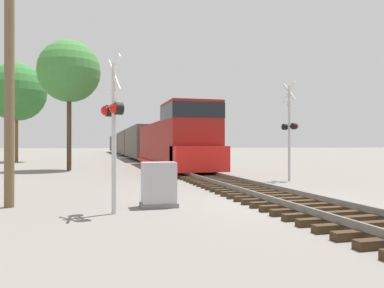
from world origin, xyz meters
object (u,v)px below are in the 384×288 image
at_px(crossing_signal_far, 290,127).
at_px(relay_cabinet, 159,185).
at_px(tree_far_right, 69,72).
at_px(tree_mid_background, 17,92).
at_px(utility_pole, 9,49).
at_px(freight_train, 130,143).
at_px(crossing_signal_near, 113,119).

relative_size(crossing_signal_far, relay_cabinet, 3.80).
relative_size(tree_far_right, tree_mid_background, 0.89).
distance_m(utility_pole, tree_mid_background, 30.04).
height_order(freight_train, utility_pole, utility_pole).
bearing_deg(tree_mid_background, utility_pole, -80.01).
bearing_deg(crossing_signal_near, freight_train, 158.86).
relative_size(freight_train, crossing_signal_far, 16.75).
xyz_separation_m(crossing_signal_near, relay_cabinet, (1.28, 0.74, -1.75)).
relative_size(crossing_signal_far, tree_mid_background, 0.47).
height_order(tree_far_right, tree_mid_background, tree_mid_background).
bearing_deg(crossing_signal_far, freight_train, -2.67).
relative_size(crossing_signal_near, tree_mid_background, 0.39).
distance_m(crossing_signal_near, tree_far_right, 17.80).
height_order(crossing_signal_far, tree_mid_background, tree_mid_background).
relative_size(utility_pole, tree_mid_background, 0.84).
xyz_separation_m(utility_pole, tree_far_right, (0.66, 15.41, 2.34)).
bearing_deg(tree_mid_background, relay_cabinet, -73.22).
height_order(relay_cabinet, tree_far_right, tree_far_right).
bearing_deg(crossing_signal_far, tree_far_right, 37.70).
xyz_separation_m(crossing_signal_far, tree_mid_background, (-16.54, 24.61, 4.48)).
distance_m(crossing_signal_near, utility_pole, 3.79).
relative_size(freight_train, crossing_signal_near, 20.17).
bearing_deg(relay_cabinet, tree_far_right, 101.51).
xyz_separation_m(freight_train, crossing_signal_far, (3.67, -41.62, 0.62)).
relative_size(utility_pole, tree_far_right, 0.95).
bearing_deg(relay_cabinet, crossing_signal_near, -149.97).
bearing_deg(tree_mid_background, freight_train, 52.90).
xyz_separation_m(freight_train, tree_far_right, (-7.02, -31.08, 4.76)).
xyz_separation_m(crossing_signal_far, utility_pole, (-11.35, -4.86, 1.80)).
relative_size(freight_train, utility_pole, 9.42).
xyz_separation_m(relay_cabinet, tree_mid_background, (-9.19, 30.47, 6.43)).
height_order(crossing_signal_far, utility_pole, utility_pole).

